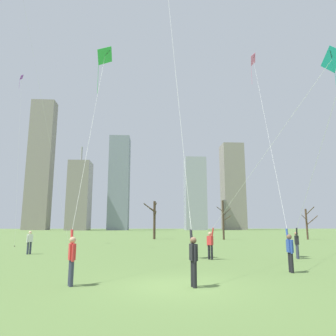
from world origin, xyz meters
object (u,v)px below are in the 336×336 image
at_px(kite_flyer_foreground_right_blue, 186,178).
at_px(kite_flyer_midfield_left_white, 302,225).
at_px(distant_kite_low_near_trees_purple, 21,96).
at_px(bare_tree_left_of_center, 154,218).
at_px(bare_tree_leftmost, 307,223).
at_px(bare_tree_rightmost, 223,219).
at_px(kite_flyer_midfield_center_teal, 231,212).
at_px(distant_kite_drifting_left_orange, 31,39).
at_px(bystander_watching_nearby, 30,241).
at_px(kite_flyer_far_back_green, 84,184).
at_px(kite_flyer_midfield_right_pink, 276,176).

distance_m(kite_flyer_foreground_right_blue, kite_flyer_midfield_left_white, 10.04).
relative_size(distant_kite_low_near_trees_purple, bare_tree_left_of_center, 3.34).
xyz_separation_m(bare_tree_leftmost, bare_tree_rightmost, (-12.45, 0.27, 0.47)).
bearing_deg(kite_flyer_midfield_center_teal, bare_tree_left_of_center, 97.60).
relative_size(distant_kite_drifting_left_orange, bare_tree_rightmost, 4.01).
xyz_separation_m(bystander_watching_nearby, bare_tree_left_of_center, (9.22, 24.72, 2.25)).
distance_m(distant_kite_low_near_trees_purple, bare_tree_left_of_center, 24.60).
height_order(kite_flyer_far_back_green, distant_kite_low_near_trees_purple, distant_kite_low_near_trees_purple).
bearing_deg(distant_kite_drifting_left_orange, bare_tree_rightmost, 41.65).
relative_size(kite_flyer_foreground_right_blue, bare_tree_left_of_center, 3.07).
bearing_deg(bare_tree_leftmost, kite_flyer_midfield_center_teal, -124.01).
xyz_separation_m(kite_flyer_midfield_right_pink, kite_flyer_far_back_green, (-9.61, -3.82, -1.01)).
bearing_deg(distant_kite_low_near_trees_purple, bare_tree_left_of_center, 43.35).
relative_size(distant_kite_drifting_left_orange, distant_kite_low_near_trees_purple, 1.19).
bearing_deg(kite_flyer_midfield_center_teal, kite_flyer_midfield_right_pink, -32.69).
bearing_deg(kite_flyer_midfield_right_pink, kite_flyer_midfield_left_white, 38.03).
bearing_deg(kite_flyer_midfield_left_white, bare_tree_rightmost, 86.18).
height_order(kite_flyer_foreground_right_blue, kite_flyer_far_back_green, kite_flyer_foreground_right_blue).
relative_size(kite_flyer_midfield_left_white, bare_tree_leftmost, 1.89).
bearing_deg(distant_kite_drifting_left_orange, kite_flyer_midfield_center_teal, -28.30).
height_order(kite_flyer_midfield_center_teal, kite_flyer_midfield_left_white, kite_flyer_midfield_center_teal).
bearing_deg(kite_flyer_midfield_left_white, bare_tree_leftmost, 62.37).
xyz_separation_m(kite_flyer_far_back_green, bare_tree_left_of_center, (3.38, 35.37, -0.50)).
relative_size(bystander_watching_nearby, distant_kite_drifting_left_orange, 0.07).
distance_m(bystander_watching_nearby, bare_tree_left_of_center, 26.47).
distance_m(kite_flyer_midfield_left_white, bystander_watching_nearby, 18.30).
distance_m(bystander_watching_nearby, bare_tree_leftmost, 38.73).
distance_m(kite_flyer_midfield_right_pink, bare_tree_left_of_center, 32.20).
relative_size(bystander_watching_nearby, distant_kite_low_near_trees_purple, 0.09).
relative_size(kite_flyer_midfield_center_teal, kite_flyer_far_back_green, 0.82).
distance_m(kite_flyer_foreground_right_blue, distant_kite_drifting_left_orange, 24.11).
bearing_deg(bare_tree_left_of_center, bystander_watching_nearby, -110.45).
height_order(kite_flyer_midfield_left_white, bystander_watching_nearby, kite_flyer_midfield_left_white).
bearing_deg(bare_tree_rightmost, kite_flyer_foreground_right_blue, -105.56).
bearing_deg(distant_kite_low_near_trees_purple, distant_kite_drifting_left_orange, -64.30).
relative_size(kite_flyer_midfield_center_teal, bare_tree_leftmost, 2.27).
xyz_separation_m(kite_flyer_midfield_center_teal, bare_tree_leftmost, (18.55, 27.49, -0.32)).
bearing_deg(distant_kite_low_near_trees_purple, bare_tree_rightmost, 25.26).
distance_m(kite_flyer_midfield_center_teal, distant_kite_drifting_left_orange, 23.80).
height_order(distant_kite_low_near_trees_purple, bare_tree_leftmost, distant_kite_low_near_trees_purple).
xyz_separation_m(bystander_watching_nearby, distant_kite_low_near_trees_purple, (-5.96, 10.39, 15.29)).
relative_size(kite_flyer_foreground_right_blue, distant_kite_drifting_left_orange, 0.77).
xyz_separation_m(kite_flyer_midfield_left_white, bare_tree_leftmost, (14.29, 27.29, 0.40)).
xyz_separation_m(kite_flyer_midfield_center_teal, kite_flyer_midfield_left_white, (4.27, 0.20, -0.72)).
relative_size(kite_flyer_midfield_right_pink, bystander_watching_nearby, 11.14).
height_order(bystander_watching_nearby, bare_tree_left_of_center, bare_tree_left_of_center).
distance_m(kite_flyer_far_back_green, bare_tree_left_of_center, 35.54).
bearing_deg(bare_tree_left_of_center, kite_flyer_far_back_green, -95.46).
distance_m(bystander_watching_nearby, distant_kite_low_near_trees_purple, 19.42).
bearing_deg(distant_kite_low_near_trees_purple, kite_flyer_midfield_left_white, -33.65).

